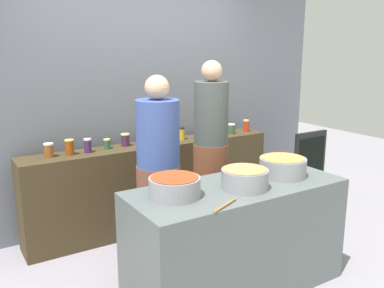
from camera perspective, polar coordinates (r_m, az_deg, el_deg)
ground at (r=3.77m, az=2.95°, el=-16.82°), size 12.00×12.00×0.00m
storefront_wall at (r=4.54m, az=-7.46°, el=8.26°), size 4.80×0.12×3.00m
display_shelf at (r=4.44m, az=-5.16°, el=-5.64°), size 2.70×0.36×0.90m
prep_table at (r=3.35m, az=6.04°, el=-12.61°), size 1.70×0.70×0.86m
preserve_jar_0 at (r=3.98m, az=-19.02°, el=-0.81°), size 0.09×0.09×0.13m
preserve_jar_1 at (r=4.00m, az=-16.43°, el=-0.43°), size 0.08×0.08×0.15m
preserve_jar_2 at (r=4.05m, az=-14.08°, el=-0.21°), size 0.07×0.07×0.14m
preserve_jar_3 at (r=4.16m, az=-11.55°, el=0.02°), size 0.07×0.07×0.10m
preserve_jar_4 at (r=4.24m, az=-9.12°, el=0.57°), size 0.09×0.09×0.13m
preserve_jar_5 at (r=4.28m, az=-5.04°, el=0.77°), size 0.09×0.09×0.12m
preserve_jar_6 at (r=4.41m, az=-2.95°, el=1.21°), size 0.08×0.08×0.13m
preserve_jar_7 at (r=4.48m, az=-1.52°, el=1.45°), size 0.09×0.09×0.13m
preserve_jar_8 at (r=4.77m, az=3.82°, el=2.05°), size 0.07×0.07×0.11m
preserve_jar_9 at (r=4.80m, az=5.38°, el=2.09°), size 0.09×0.09×0.11m
preserve_jar_10 at (r=4.95m, az=7.42°, el=2.51°), size 0.07×0.07×0.14m
cooking_pot_left at (r=2.92m, az=-2.40°, el=-5.89°), size 0.36×0.36×0.15m
cooking_pot_center at (r=3.11m, az=7.23°, el=-4.74°), size 0.35×0.35×0.15m
cooking_pot_right at (r=3.46m, az=12.31°, el=-3.08°), size 0.38×0.38×0.15m
wooden_spoon at (r=2.78m, az=4.56°, el=-8.37°), size 0.26×0.13×0.02m
cook_with_tongs at (r=3.57m, az=-4.57°, el=-5.37°), size 0.38×0.38×1.66m
cook_in_cap at (r=4.05m, az=2.58°, el=-2.27°), size 0.34×0.34×1.76m
chalkboard_sign at (r=5.08m, az=15.73°, el=-3.46°), size 0.48×0.05×0.93m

